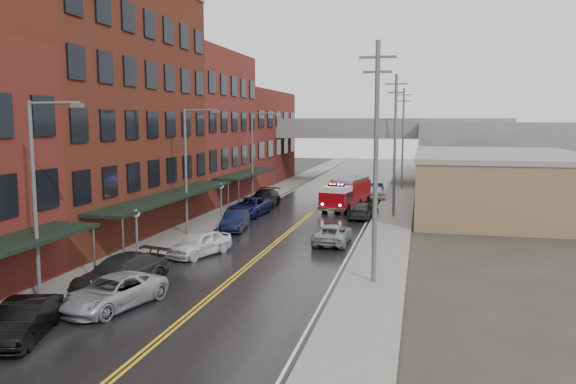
# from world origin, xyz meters

# --- Properties ---
(road) EXTENTS (11.00, 160.00, 0.02)m
(road) POSITION_xyz_m (0.00, 30.00, 0.01)
(road) COLOR black
(road) RESTS_ON ground
(sidewalk_left) EXTENTS (3.00, 160.00, 0.15)m
(sidewalk_left) POSITION_xyz_m (-7.30, 30.00, 0.07)
(sidewalk_left) COLOR slate
(sidewalk_left) RESTS_ON ground
(sidewalk_right) EXTENTS (3.00, 160.00, 0.15)m
(sidewalk_right) POSITION_xyz_m (7.30, 30.00, 0.07)
(sidewalk_right) COLOR slate
(sidewalk_right) RESTS_ON ground
(curb_left) EXTENTS (0.30, 160.00, 0.15)m
(curb_left) POSITION_xyz_m (-5.65, 30.00, 0.07)
(curb_left) COLOR gray
(curb_left) RESTS_ON ground
(curb_right) EXTENTS (0.30, 160.00, 0.15)m
(curb_right) POSITION_xyz_m (5.65, 30.00, 0.07)
(curb_right) COLOR gray
(curb_right) RESTS_ON ground
(brick_building_b) EXTENTS (9.00, 20.00, 18.00)m
(brick_building_b) POSITION_xyz_m (-13.30, 23.00, 9.00)
(brick_building_b) COLOR #532016
(brick_building_b) RESTS_ON ground
(brick_building_c) EXTENTS (9.00, 15.00, 15.00)m
(brick_building_c) POSITION_xyz_m (-13.30, 40.50, 7.50)
(brick_building_c) COLOR maroon
(brick_building_c) RESTS_ON ground
(brick_building_far) EXTENTS (9.00, 20.00, 12.00)m
(brick_building_far) POSITION_xyz_m (-13.30, 58.00, 6.00)
(brick_building_far) COLOR maroon
(brick_building_far) RESTS_ON ground
(tan_building) EXTENTS (14.00, 22.00, 5.00)m
(tan_building) POSITION_xyz_m (16.00, 40.00, 2.50)
(tan_building) COLOR olive
(tan_building) RESTS_ON ground
(right_far_block) EXTENTS (18.00, 30.00, 8.00)m
(right_far_block) POSITION_xyz_m (18.00, 70.00, 4.00)
(right_far_block) COLOR slate
(right_far_block) RESTS_ON ground
(awning_1) EXTENTS (2.60, 18.00, 3.09)m
(awning_1) POSITION_xyz_m (-7.49, 23.00, 2.99)
(awning_1) COLOR black
(awning_1) RESTS_ON ground
(awning_2) EXTENTS (2.60, 13.00, 3.09)m
(awning_2) POSITION_xyz_m (-7.49, 40.50, 2.99)
(awning_2) COLOR black
(awning_2) RESTS_ON ground
(globe_lamp_1) EXTENTS (0.44, 0.44, 3.12)m
(globe_lamp_1) POSITION_xyz_m (-6.40, 16.00, 2.31)
(globe_lamp_1) COLOR #59595B
(globe_lamp_1) RESTS_ON ground
(globe_lamp_2) EXTENTS (0.44, 0.44, 3.12)m
(globe_lamp_2) POSITION_xyz_m (-6.40, 30.00, 2.31)
(globe_lamp_2) COLOR #59595B
(globe_lamp_2) RESTS_ON ground
(street_lamp_0) EXTENTS (2.64, 0.22, 9.00)m
(street_lamp_0) POSITION_xyz_m (-6.55, 8.00, 5.19)
(street_lamp_0) COLOR #59595B
(street_lamp_0) RESTS_ON ground
(street_lamp_1) EXTENTS (2.64, 0.22, 9.00)m
(street_lamp_1) POSITION_xyz_m (-6.55, 24.00, 5.19)
(street_lamp_1) COLOR #59595B
(street_lamp_1) RESTS_ON ground
(street_lamp_2) EXTENTS (2.64, 0.22, 9.00)m
(street_lamp_2) POSITION_xyz_m (-6.55, 40.00, 5.19)
(street_lamp_2) COLOR #59595B
(street_lamp_2) RESTS_ON ground
(utility_pole_0) EXTENTS (1.80, 0.24, 12.00)m
(utility_pole_0) POSITION_xyz_m (7.20, 15.00, 6.31)
(utility_pole_0) COLOR #59595B
(utility_pole_0) RESTS_ON ground
(utility_pole_1) EXTENTS (1.80, 0.24, 12.00)m
(utility_pole_1) POSITION_xyz_m (7.20, 35.00, 6.31)
(utility_pole_1) COLOR #59595B
(utility_pole_1) RESTS_ON ground
(utility_pole_2) EXTENTS (1.80, 0.24, 12.00)m
(utility_pole_2) POSITION_xyz_m (7.20, 55.00, 6.31)
(utility_pole_2) COLOR #59595B
(utility_pole_2) RESTS_ON ground
(overpass) EXTENTS (40.00, 10.00, 7.50)m
(overpass) POSITION_xyz_m (0.00, 62.00, 5.99)
(overpass) COLOR slate
(overpass) RESTS_ON ground
(fire_truck) EXTENTS (4.28, 7.98, 2.79)m
(fire_truck) POSITION_xyz_m (2.63, 38.86, 1.51)
(fire_truck) COLOR maroon
(fire_truck) RESTS_ON ground
(parked_car_left_1) EXTENTS (2.77, 4.70, 1.46)m
(parked_car_left_1) POSITION_xyz_m (-5.00, 4.70, 0.73)
(parked_car_left_1) COLOR black
(parked_car_left_1) RESTS_ON ground
(parked_car_left_2) EXTENTS (3.60, 5.52, 1.41)m
(parked_car_left_2) POSITION_xyz_m (-3.60, 8.66, 0.71)
(parked_car_left_2) COLOR #999BA0
(parked_car_left_2) RESTS_ON ground
(parked_car_left_3) EXTENTS (3.50, 5.93, 1.61)m
(parked_car_left_3) POSITION_xyz_m (-4.76, 11.30, 0.81)
(parked_car_left_3) COLOR black
(parked_car_left_3) RESTS_ON ground
(parked_car_left_4) EXTENTS (3.23, 4.85, 1.53)m
(parked_car_left_4) POSITION_xyz_m (-3.60, 18.59, 0.77)
(parked_car_left_4) COLOR silver
(parked_car_left_4) RESTS_ON ground
(parked_car_left_5) EXTENTS (2.14, 4.62, 1.47)m
(parked_car_left_5) POSITION_xyz_m (-4.10, 26.69, 0.73)
(parked_car_left_5) COLOR black
(parked_car_left_5) RESTS_ON ground
(parked_car_left_6) EXTENTS (2.90, 5.75, 1.56)m
(parked_car_left_6) POSITION_xyz_m (-5.00, 33.20, 0.78)
(parked_car_left_6) COLOR #121546
(parked_car_left_6) RESTS_ON ground
(parked_car_left_7) EXTENTS (2.61, 5.87, 1.68)m
(parked_car_left_7) POSITION_xyz_m (-5.00, 37.95, 0.84)
(parked_car_left_7) COLOR black
(parked_car_left_7) RESTS_ON ground
(parked_car_right_0) EXTENTS (2.22, 4.76, 1.32)m
(parked_car_right_0) POSITION_xyz_m (3.76, 23.80, 0.66)
(parked_car_right_0) COLOR gray
(parked_car_right_0) RESTS_ON ground
(parked_car_right_1) EXTENTS (2.51, 4.93, 1.37)m
(parked_car_right_1) POSITION_xyz_m (4.72, 34.20, 0.69)
(parked_car_right_1) COLOR #28272A
(parked_car_right_1) RESTS_ON ground
(parked_car_right_2) EXTENTS (2.45, 4.53, 1.46)m
(parked_car_right_2) POSITION_xyz_m (4.78, 46.20, 0.73)
(parked_car_right_2) COLOR silver
(parked_car_right_2) RESTS_ON ground
(parked_car_right_3) EXTENTS (1.44, 4.07, 1.34)m
(parked_car_right_3) POSITION_xyz_m (4.60, 49.96, 0.67)
(parked_car_right_3) COLOR black
(parked_car_right_3) RESTS_ON ground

